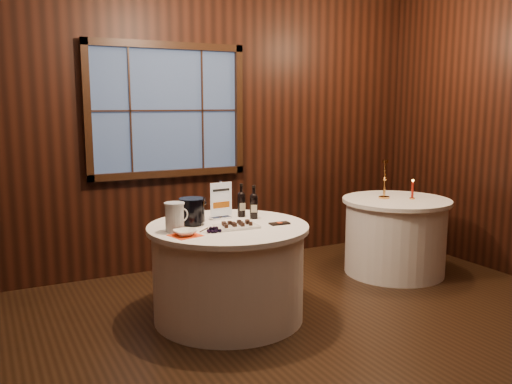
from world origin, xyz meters
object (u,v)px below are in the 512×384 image
side_table (395,236)px  cracker_bowl (185,233)px  sign_stand (221,206)px  brass_candlestick (385,185)px  grape_bunch (213,229)px  ice_bucket (192,211)px  main_table (228,271)px  chocolate_box (280,223)px  port_bottle_left (241,202)px  red_candle (412,191)px  chocolate_plate (237,225)px  glass_pitcher (175,217)px  port_bottle_right (254,204)px

side_table → cracker_bowl: size_ratio=6.61×
sign_stand → brass_candlestick: (1.86, 0.14, 0.03)m
side_table → brass_candlestick: brass_candlestick is taller
grape_bunch → brass_candlestick: size_ratio=0.45×
side_table → ice_bucket: 2.31m
main_table → chocolate_box: (0.37, -0.17, 0.39)m
cracker_bowl → port_bottle_left: bearing=32.4°
main_table → side_table: 2.02m
main_table → side_table: (2.00, 0.30, 0.00)m
main_table → red_candle: 2.19m
sign_stand → brass_candlestick: bearing=-0.2°
side_table → red_candle: (0.13, -0.08, 0.46)m
main_table → port_bottle_left: size_ratio=4.52×
chocolate_plate → cracker_bowl: chocolate_plate is taller
chocolate_box → glass_pitcher: size_ratio=0.72×
port_bottle_right → side_table: bearing=30.1°
chocolate_plate → glass_pitcher: glass_pitcher is taller
side_table → ice_bucket: (-2.25, -0.16, 0.49)m
chocolate_plate → cracker_bowl: 0.45m
main_table → grape_bunch: size_ratio=7.21×
main_table → port_bottle_left: port_bottle_left is taller
port_bottle_left → ice_bucket: port_bottle_left is taller
red_candle → brass_candlestick: bearing=143.7°
glass_pitcher → brass_candlestick: size_ratio=0.56×
port_bottle_left → chocolate_plate: (-0.21, -0.35, -0.10)m
cracker_bowl → brass_candlestick: (2.33, 0.56, 0.12)m
chocolate_box → chocolate_plate: bearing=174.8°
side_table → port_bottle_left: bearing=-178.0°
side_table → brass_candlestick: bearing=138.7°
sign_stand → ice_bucket: sign_stand is taller
sign_stand → cracker_bowl: 0.63m
grape_bunch → red_candle: red_candle is taller
main_table → glass_pitcher: bearing=-178.8°
port_bottle_right → glass_pitcher: port_bottle_right is taller
side_table → sign_stand: sign_stand is taller
brass_candlestick → red_candle: bearing=-36.3°
port_bottle_right → main_table: bearing=-133.0°
chocolate_box → ice_bucket: bearing=157.5°
main_table → brass_candlestick: size_ratio=3.26×
cracker_bowl → brass_candlestick: brass_candlestick is taller
ice_bucket → grape_bunch: ice_bucket is taller
sign_stand → cracker_bowl: sign_stand is taller
glass_pitcher → cracker_bowl: 0.19m
chocolate_box → port_bottle_right: bearing=109.4°
sign_stand → chocolate_box: (0.33, -0.40, -0.10)m
chocolate_box → grape_bunch: 0.57m
ice_bucket → side_table: bearing=4.2°
chocolate_plate → red_candle: 2.13m
chocolate_box → cracker_bowl: (-0.80, -0.01, 0.02)m
port_bottle_right → grape_bunch: bearing=-125.3°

